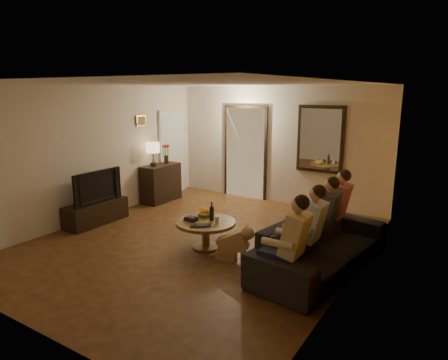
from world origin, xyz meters
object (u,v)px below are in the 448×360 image
Objects in this scene: dresser at (161,183)px; coffee_table at (206,234)px; person_a at (290,249)px; dog at (233,242)px; bowl at (204,214)px; table_lamp at (153,154)px; wine_bottle at (212,211)px; tv_stand at (96,213)px; person_b at (308,234)px; laptop at (201,226)px; tv at (94,186)px; person_d at (335,212)px; person_c at (323,222)px; sofa at (321,245)px.

coffee_table is at bearing -35.36° from dresser.
person_a reaches higher than dog.
bowl is at bearing -33.81° from dresser.
table_lamp is 2.96m from wine_bottle.
table_lamp is 0.43× the size of tv_stand.
person_b is (4.22, 0.03, 0.39)m from tv_stand.
laptop is at bearing 166.00° from person_a.
tv_stand is at bearing -90.00° from dresser.
tv reaches higher than wine_bottle.
tv_stand is 2.34m from bowl.
table_lamp is at bearing 150.14° from bowl.
wine_bottle is (0.05, 0.10, 0.38)m from coffee_table.
person_b and person_d have the same top height.
wine_bottle is (-1.69, -0.41, 0.01)m from person_c.
tv is at bearing 172.30° from person_a.
sofa is at bearing 3.55° from wine_bottle.
person_d is at bearing 30.89° from wine_bottle.
person_a and person_c have the same top height.
table_lamp is 0.45× the size of person_a.
dresser is 3.67× the size of bowl.
wine_bottle is at bearing 173.63° from person_b.
person_d is 2.10m from coffee_table.
table_lamp is at bearing 90.00° from tv_stand.
table_lamp is at bearing 0.00° from tv.
person_a is 0.60m from person_b.
bowl is (2.30, 0.34, 0.27)m from tv_stand.
bowl is at bearing 154.67° from person_a.
dog is at bearing -21.81° from laptop.
person_c is 1.95m from bowl.
person_c is at bearing 16.37° from coffee_table.
wine_bottle is (2.53, -1.44, -0.51)m from table_lamp.
dog is at bearing -0.90° from tv_stand.
table_lamp is 0.50× the size of tv.
dog is 0.55m from laptop.
tv reaches higher than bowl.
laptop is (-0.51, -0.11, 0.18)m from dog.
person_d is at bearing -5.82° from table_lamp.
sofa is 2.06× the size of person_b.
person_a is at bearing -25.02° from wine_bottle.
bowl is at bearing -81.65° from tv.
person_a is 3.87× the size of wine_bottle.
wine_bottle is (2.53, 0.22, 0.40)m from tv_stand.
table_lamp reaches higher than person_b.
tv_stand is 4.34m from sofa.
dresser is 4.59m from sofa.
person_c is (4.22, 0.63, 0.39)m from tv_stand.
tv reaches higher than coffee_table.
dresser is at bearing 156.33° from person_b.
sofa reaches higher than tv_stand.
tv_stand is at bearing 172.30° from person_a.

